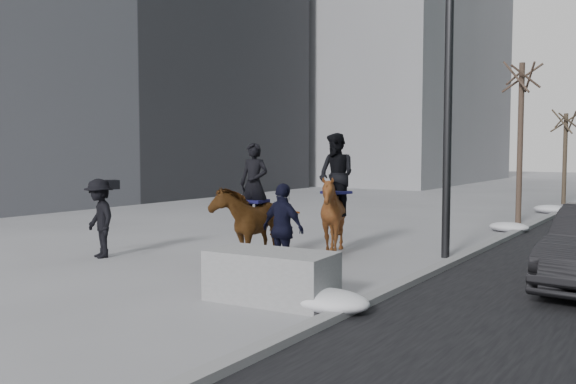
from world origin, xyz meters
The scene contains 11 objects.
ground centered at (0.00, 0.00, 0.00)m, with size 120.00×120.00×0.00m, color gray.
curb centered at (3.00, 10.00, 0.06)m, with size 0.25×90.00×0.12m, color gray.
planter centered at (1.64, -1.72, 0.40)m, with size 2.00×1.00×0.80m, color gray.
tree_near centered at (2.40, 11.14, 2.88)m, with size 1.20×1.20×5.75m, color #3D2B24, non-canonical shape.
tree_far centered at (2.40, 19.35, 2.20)m, with size 1.20×1.20×4.40m, color #32241D, non-canonical shape.
mounted_left centered at (-0.60, 0.67, 0.95)m, with size 1.20×2.08×2.54m.
mounted_right centered at (0.39, 2.46, 1.11)m, with size 1.93×2.04×2.77m.
feeder centered at (0.63, 0.09, 0.88)m, with size 1.09×0.95×1.75m.
camera_crew centered at (-3.78, -0.65, 0.89)m, with size 1.29×1.02×1.75m.
lamppost centered at (2.60, 3.59, 4.99)m, with size 0.25×0.80×9.09m.
snow_piles centered at (2.70, 6.75, 0.16)m, with size 1.32×17.54×0.33m.
Camera 1 is at (7.14, -9.47, 2.40)m, focal length 38.00 mm.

